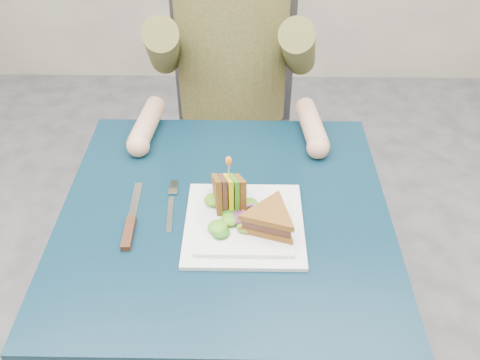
{
  "coord_description": "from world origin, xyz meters",
  "views": [
    {
      "loc": [
        0.05,
        -0.85,
        1.53
      ],
      "look_at": [
        0.03,
        0.0,
        0.82
      ],
      "focal_mm": 38.0,
      "sensor_mm": 36.0,
      "label": 1
    }
  ],
  "objects_px": {
    "plate": "(244,223)",
    "sandwich_upright": "(229,194)",
    "sandwich_flat": "(270,219)",
    "chair": "(234,116)",
    "table": "(225,234)",
    "fork": "(171,206)",
    "diner": "(232,28)",
    "knife": "(130,227)"
  },
  "relations": [
    {
      "from": "table",
      "to": "plate",
      "type": "height_order",
      "value": "plate"
    },
    {
      "from": "diner",
      "to": "sandwich_upright",
      "type": "xyz_separation_m",
      "value": [
        0.01,
        -0.59,
        -0.13
      ]
    },
    {
      "from": "table",
      "to": "knife",
      "type": "height_order",
      "value": "knife"
    },
    {
      "from": "chair",
      "to": "sandwich_flat",
      "type": "xyz_separation_m",
      "value": [
        0.1,
        -0.77,
        0.23
      ]
    },
    {
      "from": "sandwich_upright",
      "to": "fork",
      "type": "xyz_separation_m",
      "value": [
        -0.13,
        0.01,
        -0.05
      ]
    },
    {
      "from": "sandwich_upright",
      "to": "fork",
      "type": "height_order",
      "value": "sandwich_upright"
    },
    {
      "from": "diner",
      "to": "knife",
      "type": "bearing_deg",
      "value": -107.6
    },
    {
      "from": "fork",
      "to": "sandwich_flat",
      "type": "bearing_deg",
      "value": -20.65
    },
    {
      "from": "table",
      "to": "diner",
      "type": "bearing_deg",
      "value": 90.0
    },
    {
      "from": "plate",
      "to": "sandwich_upright",
      "type": "relative_size",
      "value": 1.77
    },
    {
      "from": "sandwich_flat",
      "to": "sandwich_upright",
      "type": "xyz_separation_m",
      "value": [
        -0.09,
        0.07,
        0.01
      ]
    },
    {
      "from": "plate",
      "to": "knife",
      "type": "bearing_deg",
      "value": -177.09
    },
    {
      "from": "plate",
      "to": "sandwich_upright",
      "type": "height_order",
      "value": "sandwich_upright"
    },
    {
      "from": "table",
      "to": "plate",
      "type": "xyz_separation_m",
      "value": [
        0.04,
        -0.05,
        0.09
      ]
    },
    {
      "from": "diner",
      "to": "sandwich_flat",
      "type": "height_order",
      "value": "diner"
    },
    {
      "from": "chair",
      "to": "sandwich_upright",
      "type": "xyz_separation_m",
      "value": [
        0.01,
        -0.7,
        0.24
      ]
    },
    {
      "from": "diner",
      "to": "sandwich_upright",
      "type": "distance_m",
      "value": 0.6
    },
    {
      "from": "chair",
      "to": "knife",
      "type": "height_order",
      "value": "chair"
    },
    {
      "from": "plate",
      "to": "diner",
      "type": "bearing_deg",
      "value": 94.03
    },
    {
      "from": "plate",
      "to": "sandwich_flat",
      "type": "xyz_separation_m",
      "value": [
        0.05,
        -0.02,
        0.04
      ]
    },
    {
      "from": "table",
      "to": "knife",
      "type": "xyz_separation_m",
      "value": [
        -0.21,
        -0.06,
        0.09
      ]
    },
    {
      "from": "table",
      "to": "diner",
      "type": "distance_m",
      "value": 0.64
    },
    {
      "from": "fork",
      "to": "plate",
      "type": "bearing_deg",
      "value": -19.38
    },
    {
      "from": "diner",
      "to": "plate",
      "type": "relative_size",
      "value": 2.87
    },
    {
      "from": "sandwich_upright",
      "to": "fork",
      "type": "distance_m",
      "value": 0.15
    },
    {
      "from": "diner",
      "to": "plate",
      "type": "xyz_separation_m",
      "value": [
        0.04,
        -0.64,
        -0.18
      ]
    },
    {
      "from": "diner",
      "to": "knife",
      "type": "distance_m",
      "value": 0.7
    },
    {
      "from": "table",
      "to": "fork",
      "type": "bearing_deg",
      "value": 175.66
    },
    {
      "from": "chair",
      "to": "sandwich_flat",
      "type": "height_order",
      "value": "chair"
    },
    {
      "from": "chair",
      "to": "sandwich_flat",
      "type": "relative_size",
      "value": 5.39
    },
    {
      "from": "chair",
      "to": "diner",
      "type": "relative_size",
      "value": 1.25
    },
    {
      "from": "table",
      "to": "chair",
      "type": "bearing_deg",
      "value": 90.0
    },
    {
      "from": "diner",
      "to": "fork",
      "type": "relative_size",
      "value": 4.15
    },
    {
      "from": "plate",
      "to": "knife",
      "type": "distance_m",
      "value": 0.25
    },
    {
      "from": "sandwich_upright",
      "to": "chair",
      "type": "bearing_deg",
      "value": 90.88
    },
    {
      "from": "sandwich_upright",
      "to": "knife",
      "type": "bearing_deg",
      "value": -165.06
    },
    {
      "from": "chair",
      "to": "plate",
      "type": "distance_m",
      "value": 0.78
    },
    {
      "from": "diner",
      "to": "sandwich_flat",
      "type": "xyz_separation_m",
      "value": [
        0.1,
        -0.66,
        -0.14
      ]
    },
    {
      "from": "chair",
      "to": "knife",
      "type": "distance_m",
      "value": 0.81
    },
    {
      "from": "sandwich_flat",
      "to": "chair",
      "type": "bearing_deg",
      "value": 97.36
    },
    {
      "from": "table",
      "to": "fork",
      "type": "relative_size",
      "value": 4.18
    },
    {
      "from": "knife",
      "to": "table",
      "type": "bearing_deg",
      "value": 16.96
    }
  ]
}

